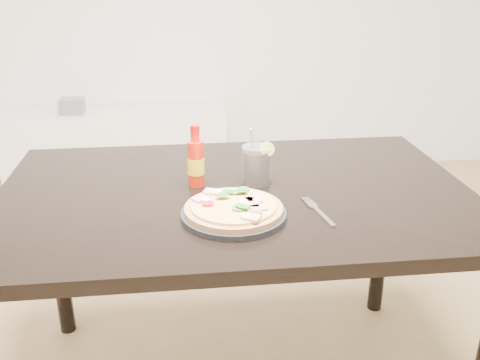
{
  "coord_description": "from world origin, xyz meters",
  "views": [
    {
      "loc": [
        -0.39,
        -1.29,
        1.38
      ],
      "look_at": [
        -0.23,
        0.04,
        0.83
      ],
      "focal_mm": 40.0,
      "sensor_mm": 36.0,
      "label": 1
    }
  ],
  "objects": [
    {
      "name": "cd_stack",
      "position": [
        -1.05,
        2.05,
        0.55
      ],
      "size": [
        0.14,
        0.12,
        0.09
      ],
      "color": "slate",
      "rests_on": "media_console"
    },
    {
      "name": "hot_sauce_bottle",
      "position": [
        -0.35,
        0.2,
        0.82
      ],
      "size": [
        0.06,
        0.06,
        0.19
      ],
      "rotation": [
        0.0,
        0.0,
        -0.35
      ],
      "color": "red",
      "rests_on": "dining_table"
    },
    {
      "name": "dining_table",
      "position": [
        -0.23,
        0.16,
        0.67
      ],
      "size": [
        1.4,
        0.9,
        0.75
      ],
      "color": "black",
      "rests_on": "ground"
    },
    {
      "name": "plate",
      "position": [
        -0.26,
        -0.03,
        0.76
      ],
      "size": [
        0.28,
        0.28,
        0.02
      ],
      "primitive_type": "cylinder",
      "color": "black",
      "rests_on": "dining_table"
    },
    {
      "name": "cola_cup",
      "position": [
        -0.16,
        0.2,
        0.81
      ],
      "size": [
        0.1,
        0.09,
        0.18
      ],
      "rotation": [
        0.0,
        0.0,
        0.31
      ],
      "color": "black",
      "rests_on": "dining_table"
    },
    {
      "name": "fork",
      "position": [
        -0.03,
        -0.02,
        0.75
      ],
      "size": [
        0.05,
        0.19,
        0.0
      ],
      "rotation": [
        0.0,
        0.0,
        0.19
      ],
      "color": "silver",
      "rests_on": "dining_table"
    },
    {
      "name": "media_console",
      "position": [
        -0.8,
        2.07,
        0.25
      ],
      "size": [
        1.4,
        0.34,
        0.5
      ],
      "primitive_type": "cube",
      "color": "white",
      "rests_on": "ground"
    },
    {
      "name": "pizza",
      "position": [
        -0.26,
        -0.02,
        0.78
      ],
      "size": [
        0.26,
        0.26,
        0.03
      ],
      "color": "#B67D51",
      "rests_on": "plate"
    }
  ]
}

